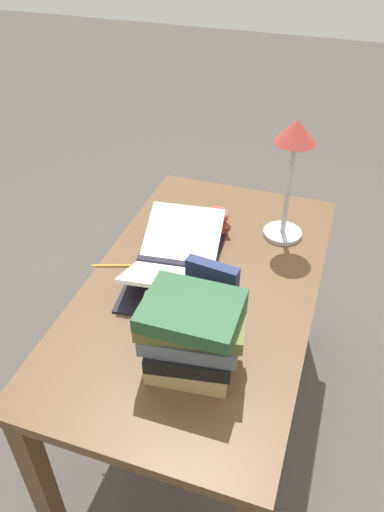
{
  "coord_description": "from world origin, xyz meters",
  "views": [
    {
      "loc": [
        1.18,
        0.36,
        1.82
      ],
      "look_at": [
        -0.04,
        -0.05,
        0.81
      ],
      "focal_mm": 35.0,
      "sensor_mm": 36.0,
      "label": 1
    }
  ],
  "objects_px": {
    "reading_lamp": "(293,153)",
    "pencil": "(117,266)",
    "open_book": "(175,259)",
    "book_stack_tall": "(192,335)",
    "coffee_mug": "(217,221)",
    "book_standing_upright": "(212,295)"
  },
  "relations": [
    {
      "from": "book_standing_upright",
      "to": "pencil",
      "type": "xyz_separation_m",
      "value": [
        -0.15,
        -0.38,
        -0.11
      ]
    },
    {
      "from": "open_book",
      "to": "book_standing_upright",
      "type": "bearing_deg",
      "value": 34.92
    },
    {
      "from": "coffee_mug",
      "to": "pencil",
      "type": "height_order",
      "value": "coffee_mug"
    },
    {
      "from": "open_book",
      "to": "pencil",
      "type": "distance_m",
      "value": 0.2
    },
    {
      "from": "open_book",
      "to": "reading_lamp",
      "type": "xyz_separation_m",
      "value": [
        -0.3,
        0.31,
        0.3
      ]
    },
    {
      "from": "open_book",
      "to": "coffee_mug",
      "type": "distance_m",
      "value": 0.26
    },
    {
      "from": "book_standing_upright",
      "to": "reading_lamp",
      "type": "height_order",
      "value": "reading_lamp"
    },
    {
      "from": "reading_lamp",
      "to": "pencil",
      "type": "bearing_deg",
      "value": -53.98
    },
    {
      "from": "open_book",
      "to": "reading_lamp",
      "type": "height_order",
      "value": "reading_lamp"
    },
    {
      "from": "coffee_mug",
      "to": "pencil",
      "type": "bearing_deg",
      "value": -39.97
    },
    {
      "from": "book_stack_tall",
      "to": "book_standing_upright",
      "type": "relative_size",
      "value": 1.31
    },
    {
      "from": "book_standing_upright",
      "to": "coffee_mug",
      "type": "xyz_separation_m",
      "value": [
        -0.47,
        -0.12,
        -0.07
      ]
    },
    {
      "from": "book_standing_upright",
      "to": "book_stack_tall",
      "type": "bearing_deg",
      "value": 5.71
    },
    {
      "from": "coffee_mug",
      "to": "pencil",
      "type": "xyz_separation_m",
      "value": [
        0.32,
        -0.27,
        -0.04
      ]
    },
    {
      "from": "book_stack_tall",
      "to": "reading_lamp",
      "type": "distance_m",
      "value": 0.73
    },
    {
      "from": "book_stack_tall",
      "to": "coffee_mug",
      "type": "height_order",
      "value": "book_stack_tall"
    },
    {
      "from": "open_book",
      "to": "book_standing_upright",
      "type": "xyz_separation_m",
      "value": [
        0.22,
        0.19,
        0.08
      ]
    },
    {
      "from": "book_stack_tall",
      "to": "coffee_mug",
      "type": "relative_size",
      "value": 2.78
    },
    {
      "from": "open_book",
      "to": "coffee_mug",
      "type": "xyz_separation_m",
      "value": [
        -0.25,
        0.08,
        0.01
      ]
    },
    {
      "from": "open_book",
      "to": "reading_lamp",
      "type": "bearing_deg",
      "value": 127.17
    },
    {
      "from": "book_stack_tall",
      "to": "pencil",
      "type": "xyz_separation_m",
      "value": [
        -0.32,
        -0.38,
        -0.11
      ]
    },
    {
      "from": "book_stack_tall",
      "to": "book_standing_upright",
      "type": "distance_m",
      "value": 0.17
    }
  ]
}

